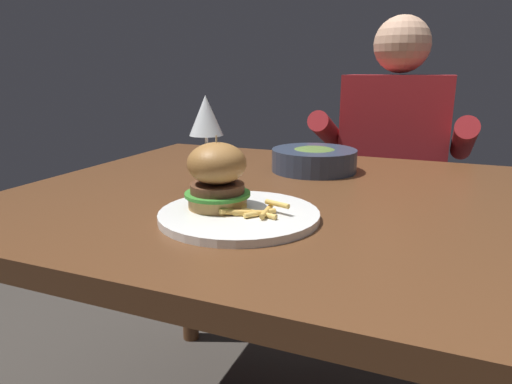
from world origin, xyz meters
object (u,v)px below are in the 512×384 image
Objects in this scene: main_plate at (239,215)px; burger_sandwich at (217,175)px; wine_glass at (206,119)px; diner_person at (390,192)px; soup_bowl at (314,159)px.

burger_sandwich is (-0.05, 0.01, 0.07)m from main_plate.
wine_glass is at bearing 124.16° from burger_sandwich.
main_plate is at bearing -99.45° from diner_person.
diner_person is at bearing 77.81° from burger_sandwich.
wine_glass is 0.94m from diner_person.
diner_person is at bearing 69.37° from wine_glass.
wine_glass reaches higher than soup_bowl.
diner_person is (0.15, 0.54, -0.21)m from soup_bowl.
burger_sandwich is 0.20m from wine_glass.
soup_bowl is at bearing -105.28° from diner_person.
burger_sandwich is at bearing 169.51° from main_plate.
diner_person is at bearing 80.55° from main_plate.
burger_sandwich is at bearing -102.19° from diner_person.
main_plate is 1.30× the size of soup_bowl.
main_plate is 0.44m from soup_bowl.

